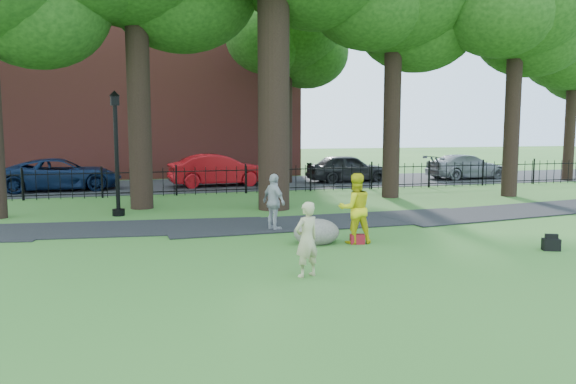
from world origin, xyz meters
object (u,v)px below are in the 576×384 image
object	(u,v)px
lamppost	(117,155)
red_sedan	(218,170)
woman	(307,239)
boulder	(316,230)
man	(355,208)

from	to	relation	value
lamppost	red_sedan	xyz separation A→B (m)	(4.59, 8.28, -1.20)
woman	boulder	bearing A→B (deg)	-133.57
man	red_sedan	bearing A→B (deg)	-81.53
man	lamppost	xyz separation A→B (m)	(-5.78, 6.20, 1.11)
man	boulder	size ratio (longest dim) A/B	1.52
woman	lamppost	bearing A→B (deg)	-88.99
red_sedan	boulder	bearing A→B (deg)	176.78
man	lamppost	world-z (taller)	lamppost
woman	man	world-z (taller)	man
man	red_sedan	distance (m)	14.53
woman	man	distance (m)	3.43
man	woman	bearing A→B (deg)	55.42
man	red_sedan	size ratio (longest dim) A/B	0.37
boulder	red_sedan	world-z (taller)	red_sedan
red_sedan	lamppost	bearing A→B (deg)	146.78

